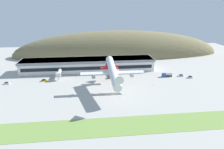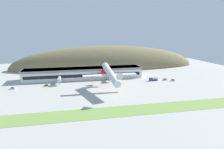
{
  "view_description": "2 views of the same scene",
  "coord_description": "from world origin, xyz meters",
  "px_view_note": "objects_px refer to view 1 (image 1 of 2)",
  "views": [
    {
      "loc": [
        -14.99,
        -121.11,
        51.53
      ],
      "look_at": [
        0.11,
        2.24,
        11.56
      ],
      "focal_mm": 35.0,
      "sensor_mm": 36.0,
      "label": 1
    },
    {
      "loc": [
        -32.75,
        -144.36,
        42.75
      ],
      "look_at": [
        2.8,
        7.28,
        11.45
      ],
      "focal_mm": 35.0,
      "sensor_mm": 36.0,
      "label": 2
    }
  ],
  "objects_px": {
    "terminal_building": "(88,64)",
    "cargo_airplane": "(113,72)",
    "service_car_2": "(7,83)",
    "fuel_truck": "(167,75)",
    "traffic_cone_0": "(153,85)",
    "service_car_1": "(190,77)",
    "service_car_3": "(44,80)",
    "jetway_0": "(59,73)",
    "service_car_0": "(181,76)",
    "jetway_1": "(116,70)"
  },
  "relations": [
    {
      "from": "terminal_building",
      "to": "cargo_airplane",
      "type": "height_order",
      "value": "cargo_airplane"
    },
    {
      "from": "service_car_2",
      "to": "terminal_building",
      "type": "bearing_deg",
      "value": 25.41
    },
    {
      "from": "fuel_truck",
      "to": "traffic_cone_0",
      "type": "relative_size",
      "value": 13.01
    },
    {
      "from": "service_car_1",
      "to": "service_car_3",
      "type": "height_order",
      "value": "service_car_1"
    },
    {
      "from": "terminal_building",
      "to": "jetway_0",
      "type": "relative_size",
      "value": 7.43
    },
    {
      "from": "service_car_0",
      "to": "traffic_cone_0",
      "type": "xyz_separation_m",
      "value": [
        -26.19,
        -15.67,
        -0.35
      ]
    },
    {
      "from": "service_car_2",
      "to": "fuel_truck",
      "type": "relative_size",
      "value": 0.5
    },
    {
      "from": "terminal_building",
      "to": "jetway_1",
      "type": "xyz_separation_m",
      "value": [
        20.69,
        -16.38,
        -1.43
      ]
    },
    {
      "from": "service_car_1",
      "to": "fuel_truck",
      "type": "distance_m",
      "value": 16.47
    },
    {
      "from": "traffic_cone_0",
      "to": "service_car_2",
      "type": "bearing_deg",
      "value": 171.88
    },
    {
      "from": "jetway_1",
      "to": "service_car_0",
      "type": "height_order",
      "value": "jetway_1"
    },
    {
      "from": "jetway_0",
      "to": "service_car_1",
      "type": "bearing_deg",
      "value": -7.07
    },
    {
      "from": "cargo_airplane",
      "to": "fuel_truck",
      "type": "relative_size",
      "value": 6.76
    },
    {
      "from": "jetway_0",
      "to": "cargo_airplane",
      "type": "bearing_deg",
      "value": -39.94
    },
    {
      "from": "service_car_0",
      "to": "fuel_truck",
      "type": "xyz_separation_m",
      "value": [
        -10.55,
        0.64,
        0.84
      ]
    },
    {
      "from": "terminal_building",
      "to": "service_car_0",
      "type": "relative_size",
      "value": 23.92
    },
    {
      "from": "traffic_cone_0",
      "to": "cargo_airplane",
      "type": "bearing_deg",
      "value": -166.31
    },
    {
      "from": "terminal_building",
      "to": "jetway_1",
      "type": "bearing_deg",
      "value": -38.36
    },
    {
      "from": "service_car_1",
      "to": "service_car_3",
      "type": "relative_size",
      "value": 0.87
    },
    {
      "from": "service_car_2",
      "to": "service_car_3",
      "type": "height_order",
      "value": "service_car_2"
    },
    {
      "from": "cargo_airplane",
      "to": "service_car_1",
      "type": "xyz_separation_m",
      "value": [
        59.47,
        18.12,
        -11.9
      ]
    },
    {
      "from": "jetway_1",
      "to": "service_car_2",
      "type": "distance_m",
      "value": 76.89
    },
    {
      "from": "service_car_0",
      "to": "traffic_cone_0",
      "type": "relative_size",
      "value": 7.71
    },
    {
      "from": "service_car_3",
      "to": "jetway_1",
      "type": "bearing_deg",
      "value": 7.64
    },
    {
      "from": "jetway_0",
      "to": "service_car_0",
      "type": "relative_size",
      "value": 3.22
    },
    {
      "from": "jetway_0",
      "to": "fuel_truck",
      "type": "bearing_deg",
      "value": -4.85
    },
    {
      "from": "jetway_0",
      "to": "cargo_airplane",
      "type": "distance_m",
      "value": 47.39
    },
    {
      "from": "jetway_0",
      "to": "service_car_0",
      "type": "bearing_deg",
      "value": -4.68
    },
    {
      "from": "service_car_1",
      "to": "terminal_building",
      "type": "bearing_deg",
      "value": 158.51
    },
    {
      "from": "jetway_1",
      "to": "traffic_cone_0",
      "type": "bearing_deg",
      "value": -47.61
    },
    {
      "from": "cargo_airplane",
      "to": "service_car_2",
      "type": "bearing_deg",
      "value": 163.38
    },
    {
      "from": "service_car_3",
      "to": "fuel_truck",
      "type": "height_order",
      "value": "fuel_truck"
    },
    {
      "from": "jetway_0",
      "to": "service_car_2",
      "type": "height_order",
      "value": "jetway_0"
    },
    {
      "from": "cargo_airplane",
      "to": "service_car_2",
      "type": "relative_size",
      "value": 13.53
    },
    {
      "from": "service_car_3",
      "to": "fuel_truck",
      "type": "bearing_deg",
      "value": -0.43
    },
    {
      "from": "traffic_cone_0",
      "to": "jetway_0",
      "type": "bearing_deg",
      "value": 160.16
    },
    {
      "from": "terminal_building",
      "to": "service_car_3",
      "type": "relative_size",
      "value": 22.74
    },
    {
      "from": "service_car_3",
      "to": "traffic_cone_0",
      "type": "height_order",
      "value": "service_car_3"
    },
    {
      "from": "terminal_building",
      "to": "service_car_2",
      "type": "bearing_deg",
      "value": -154.59
    },
    {
      "from": "jetway_1",
      "to": "service_car_2",
      "type": "xyz_separation_m",
      "value": [
        -76.17,
        -9.98,
        -3.39
      ]
    },
    {
      "from": "cargo_airplane",
      "to": "service_car_3",
      "type": "xyz_separation_m",
      "value": [
        -45.67,
        23.85,
        -11.95
      ]
    },
    {
      "from": "terminal_building",
      "to": "traffic_cone_0",
      "type": "relative_size",
      "value": 184.29
    },
    {
      "from": "jetway_0",
      "to": "cargo_airplane",
      "type": "relative_size",
      "value": 0.28
    },
    {
      "from": "service_car_0",
      "to": "service_car_1",
      "type": "relative_size",
      "value": 1.09
    },
    {
      "from": "jetway_1",
      "to": "fuel_truck",
      "type": "distance_m",
      "value": 38.36
    },
    {
      "from": "jetway_1",
      "to": "service_car_3",
      "type": "relative_size",
      "value": 2.7
    },
    {
      "from": "service_car_1",
      "to": "jetway_1",
      "type": "bearing_deg",
      "value": 166.56
    },
    {
      "from": "jetway_1",
      "to": "service_car_1",
      "type": "relative_size",
      "value": 3.1
    },
    {
      "from": "terminal_building",
      "to": "jetway_0",
      "type": "height_order",
      "value": "terminal_building"
    },
    {
      "from": "terminal_building",
      "to": "service_car_0",
      "type": "height_order",
      "value": "terminal_building"
    }
  ]
}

